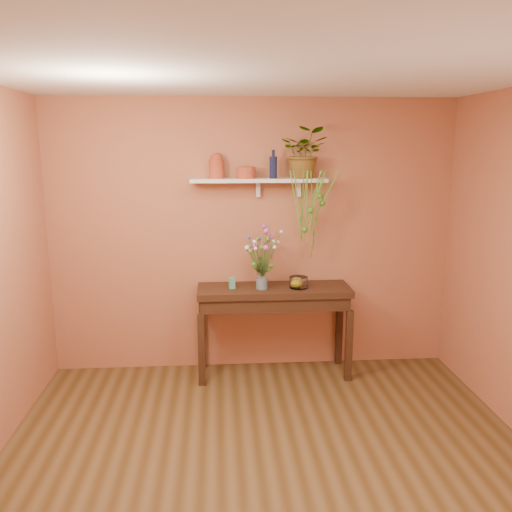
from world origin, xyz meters
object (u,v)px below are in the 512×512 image
(sideboard, at_px, (274,300))
(bouquet, at_px, (262,248))
(blue_bottle, at_px, (273,167))
(glass_vase, at_px, (262,279))
(glass_bowl, at_px, (299,283))
(spider_plant, at_px, (305,153))
(terracotta_jug, at_px, (216,166))

(sideboard, height_order, bouquet, bouquet)
(blue_bottle, bearing_deg, bouquet, -127.32)
(glass_vase, xyz_separation_m, glass_bowl, (0.36, 0.01, -0.05))
(spider_plant, xyz_separation_m, glass_bowl, (-0.07, -0.17, -1.23))
(glass_vase, relative_size, bouquet, 0.48)
(blue_bottle, relative_size, glass_vase, 1.14)
(bouquet, bearing_deg, glass_vase, 55.89)
(blue_bottle, distance_m, glass_vase, 1.07)
(glass_vase, bearing_deg, terracotta_jug, 154.39)
(spider_plant, distance_m, bouquet, 1.00)
(sideboard, bearing_deg, bouquet, -156.46)
(bouquet, bearing_deg, terracotta_jug, 153.26)
(sideboard, distance_m, glass_bowl, 0.30)
(terracotta_jug, height_order, glass_vase, terracotta_jug)
(blue_bottle, height_order, spider_plant, spider_plant)
(glass_vase, distance_m, glass_bowl, 0.36)
(blue_bottle, distance_m, glass_bowl, 1.13)
(blue_bottle, xyz_separation_m, spider_plant, (0.30, 0.02, 0.13))
(glass_bowl, bearing_deg, blue_bottle, 148.77)
(glass_vase, height_order, glass_bowl, glass_vase)
(sideboard, xyz_separation_m, blue_bottle, (-0.00, 0.11, 1.28))
(glass_bowl, bearing_deg, bouquet, -177.29)
(sideboard, distance_m, glass_vase, 0.26)
(blue_bottle, xyz_separation_m, glass_bowl, (0.24, -0.14, -1.10))
(spider_plant, relative_size, glass_bowl, 2.68)
(spider_plant, distance_m, glass_vase, 1.27)
(sideboard, height_order, terracotta_jug, terracotta_jug)
(terracotta_jug, bearing_deg, spider_plant, -1.47)
(sideboard, relative_size, blue_bottle, 5.53)
(spider_plant, bearing_deg, glass_vase, -157.03)
(blue_bottle, height_order, glass_bowl, blue_bottle)
(terracotta_jug, distance_m, blue_bottle, 0.54)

